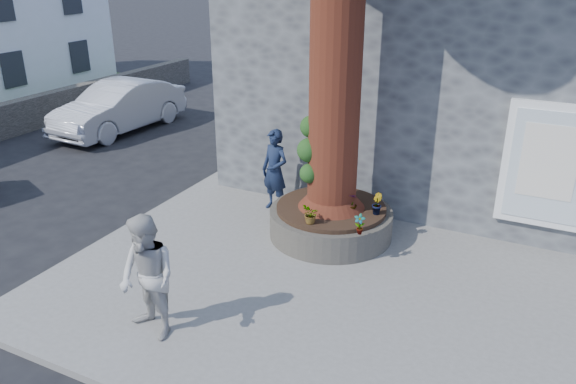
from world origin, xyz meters
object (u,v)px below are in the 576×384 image
at_px(man, 275,171).
at_px(woman, 148,278).
at_px(planter, 331,221).
at_px(car_silver, 119,107).

bearing_deg(man, woman, -70.35).
bearing_deg(planter, car_silver, 155.32).
distance_m(planter, woman, 4.10).
distance_m(man, car_silver, 7.92).
distance_m(planter, man, 1.71).
distance_m(woman, car_silver, 10.94).
xyz_separation_m(planter, man, (-1.49, 0.60, 0.57)).
bearing_deg(car_silver, man, -22.88).
bearing_deg(car_silver, planter, -22.31).
bearing_deg(car_silver, woman, -43.75).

